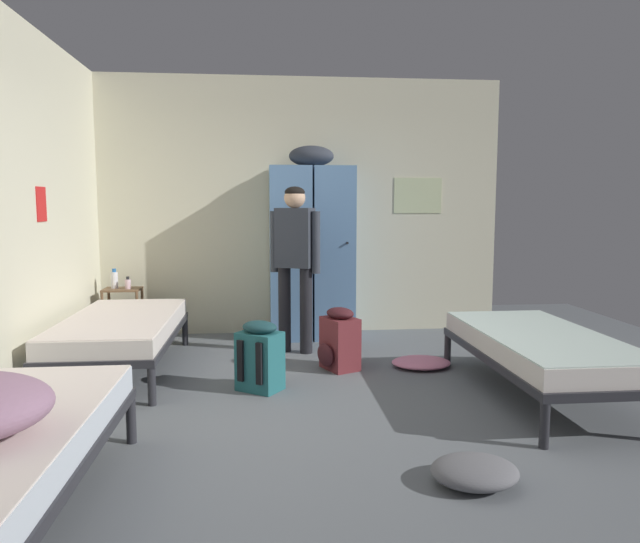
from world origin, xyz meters
name	(u,v)px	position (x,y,z in m)	size (l,w,h in m)	color
ground_plane	(323,406)	(0.00, 0.00, 0.00)	(8.05, 8.05, 0.00)	slate
room_backdrop	(177,207)	(-1.17, 1.21, 1.42)	(4.53, 5.09, 2.84)	beige
locker_bank	(312,249)	(0.10, 2.23, 0.97)	(0.90, 0.55, 2.07)	#5B84B2
shelf_unit	(123,309)	(-1.90, 2.21, 0.35)	(0.38, 0.30, 0.57)	brown
bed_right	(541,347)	(1.65, 0.06, 0.38)	(0.90, 1.90, 0.49)	#28282D
bed_left_rear	(121,328)	(-1.65, 1.06, 0.38)	(0.90, 1.90, 0.49)	#28282D
person_traveler	(295,253)	(-0.11, 1.59, 0.98)	(0.47, 0.33, 1.62)	black
water_bottle	(114,280)	(-1.98, 2.23, 0.66)	(0.07, 0.07, 0.21)	white
lotion_bottle	(128,284)	(-1.83, 2.17, 0.63)	(0.06, 0.06, 0.13)	beige
backpack_maroon	(339,340)	(0.24, 0.94, 0.26)	(0.40, 0.39, 0.55)	maroon
backpack_teal	(261,357)	(-0.45, 0.43, 0.26)	(0.41, 0.41, 0.55)	#23666B
clothes_pile_pink	(421,362)	(0.98, 0.93, 0.04)	(0.53, 0.43, 0.08)	pink
clothes_pile_grey	(475,472)	(0.66, -1.26, 0.07)	(0.46, 0.39, 0.14)	slate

